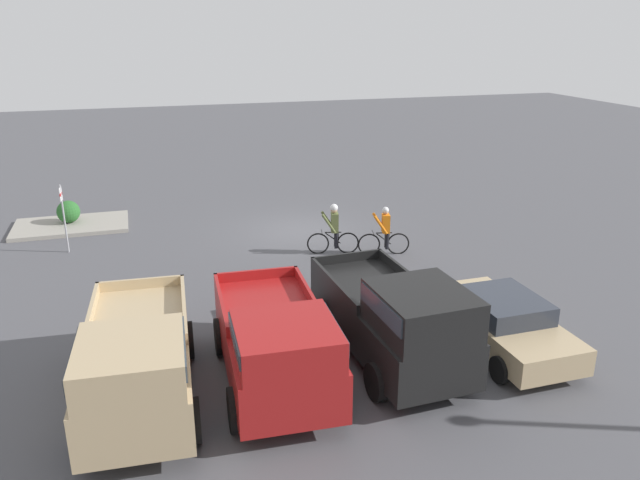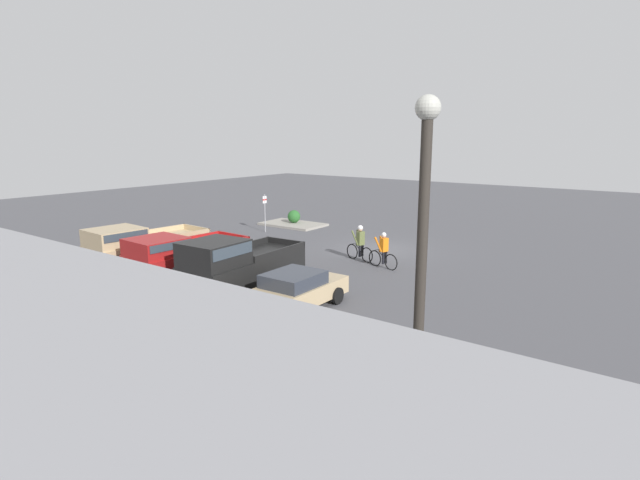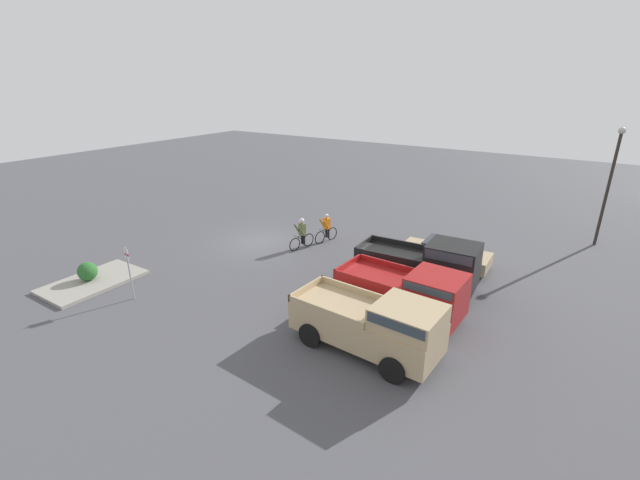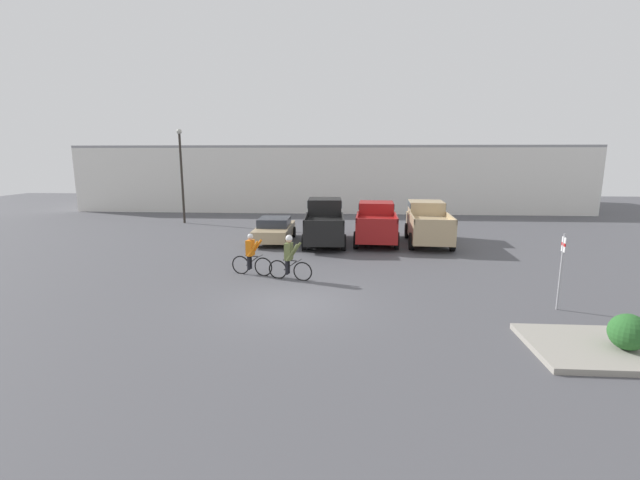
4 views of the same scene
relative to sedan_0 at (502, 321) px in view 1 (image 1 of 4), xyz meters
The scene contains 10 objects.
ground_plane 10.35m from the sedan_0, 76.79° to the right, with size 80.00×80.00×0.00m, color #4C4C51.
sedan_0 is the anchor object (origin of this frame).
pickup_truck_0 2.83m from the sedan_0, ahead, with size 2.40×5.34×2.31m.
pickup_truck_1 5.64m from the sedan_0, ahead, with size 2.49×5.01×2.10m.
pickup_truck_2 8.44m from the sedan_0, ahead, with size 2.50×5.32×2.17m.
cyclist_0 7.63m from the sedan_0, 75.80° to the right, with size 1.74×0.55×1.77m.
cyclist_1 6.82m from the sedan_0, 87.91° to the right, with size 1.73×0.54×1.70m.
fire_lane_sign 14.65m from the sedan_0, 43.72° to the right, with size 0.06×0.30×2.38m.
curb_island 16.86m from the sedan_0, 50.60° to the right, with size 4.20×2.58×0.15m, color gray.
shrub 17.02m from the sedan_0, 50.84° to the right, with size 0.87×0.87×0.87m.
Camera 1 is at (5.72, 21.72, 7.45)m, focal length 35.00 mm.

